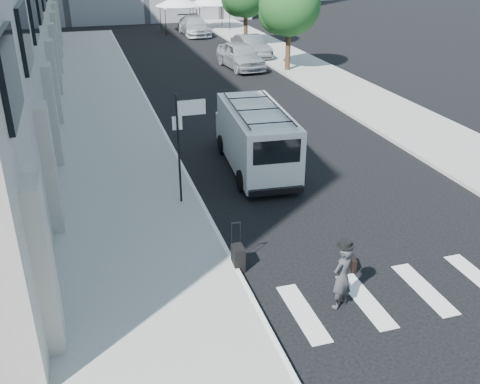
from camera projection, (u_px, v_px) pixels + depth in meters
ground at (294, 242)px, 15.08m from camera, size 120.00×120.00×0.00m
sidewalk_left at (103, 102)px, 27.78m from camera, size 4.50×48.00×0.15m
sidewalk_right at (307, 69)px, 34.69m from camera, size 4.00×56.00×0.15m
sign_pole at (185, 126)px, 16.10m from camera, size 1.03×0.07×3.50m
tree_near at (287, 7)px, 32.76m from camera, size 3.80×3.83×6.03m
tent_left at (178, 1)px, 47.82m from camera, size 4.00×4.00×3.20m
businessman at (342, 277)px, 12.11m from camera, size 0.71×0.62×1.63m
briefcase at (353, 263)px, 13.79m from camera, size 0.24×0.46×0.34m
suitcase at (238, 258)px, 13.73m from camera, size 0.30×0.46×1.26m
cargo_van at (255, 137)px, 19.57m from camera, size 2.45×6.07×2.24m
parked_car_a at (240, 55)px, 34.92m from camera, size 2.40×5.10×1.69m
parked_car_b at (251, 47)px, 38.24m from camera, size 1.85×4.72×1.53m
parked_car_c at (194, 26)px, 47.12m from camera, size 2.22×5.44×1.58m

